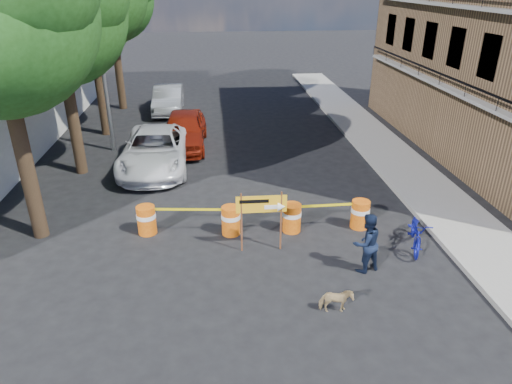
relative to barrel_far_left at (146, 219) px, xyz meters
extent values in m
plane|color=black|center=(3.60, -1.82, -0.47)|extent=(120.00, 120.00, 0.00)
cube|color=gray|center=(9.80, 4.18, -0.40)|extent=(2.40, 40.00, 0.15)
cylinder|color=#332316|center=(-3.20, 0.18, 2.05)|extent=(0.44, 0.44, 5.04)
cylinder|color=#332316|center=(-3.20, 5.18, 1.91)|extent=(0.44, 0.44, 4.76)
sphere|color=#1F4B15|center=(-3.20, 5.18, 5.48)|extent=(5.00, 5.00, 5.00)
sphere|color=#1F4B15|center=(-3.95, 5.81, 4.80)|extent=(3.50, 3.50, 3.50)
cylinder|color=#332316|center=(-3.20, 10.18, 2.19)|extent=(0.44, 0.44, 5.32)
sphere|color=#1F4B15|center=(-4.01, 10.86, 5.42)|extent=(3.78, 3.78, 3.78)
cylinder|color=#332316|center=(-3.20, 15.18, 1.99)|extent=(0.44, 0.44, 4.93)
sphere|color=#1F4B15|center=(-3.92, 15.78, 4.98)|extent=(3.36, 3.36, 3.36)
cylinder|color=gray|center=(-2.40, 7.68, 3.53)|extent=(0.16, 0.16, 8.00)
cylinder|color=#D1490C|center=(0.00, 0.00, -0.02)|extent=(0.56, 0.56, 0.90)
cylinder|color=white|center=(0.00, 0.00, 0.13)|extent=(0.58, 0.58, 0.14)
cylinder|color=#D1490C|center=(2.54, -0.28, -0.02)|extent=(0.56, 0.56, 0.90)
cylinder|color=white|center=(2.54, -0.28, 0.13)|extent=(0.58, 0.58, 0.14)
cylinder|color=#D1490C|center=(4.41, -0.29, -0.02)|extent=(0.56, 0.56, 0.90)
cylinder|color=white|center=(4.41, -0.29, 0.13)|extent=(0.58, 0.58, 0.14)
cylinder|color=#D1490C|center=(6.55, -0.26, -0.02)|extent=(0.56, 0.56, 0.90)
cylinder|color=white|center=(6.55, -0.26, 0.13)|extent=(0.58, 0.58, 0.14)
cylinder|color=#592D19|center=(2.80, -1.28, 0.44)|extent=(0.05, 0.05, 1.82)
cylinder|color=#592D19|center=(3.91, -1.29, 0.44)|extent=(0.05, 0.05, 1.82)
cube|color=#F8AD16|center=(3.36, -1.28, 0.99)|extent=(1.41, 0.05, 0.50)
cube|color=white|center=(3.64, -1.30, 0.90)|extent=(0.40, 0.01, 0.12)
cone|color=white|center=(3.91, -1.31, 0.90)|extent=(0.23, 0.26, 0.26)
cube|color=black|center=(3.16, -1.30, 1.09)|extent=(0.81, 0.02, 0.10)
imported|color=black|center=(5.98, -2.54, 0.36)|extent=(0.97, 0.86, 1.67)
imported|color=#13199E|center=(7.80, -1.58, 0.47)|extent=(0.95, 1.15, 1.89)
imported|color=tan|center=(4.79, -4.15, -0.15)|extent=(0.78, 0.38, 0.64)
imported|color=white|center=(-0.25, 5.39, 0.31)|extent=(2.68, 5.65, 1.56)
imported|color=maroon|center=(0.80, 7.86, 0.35)|extent=(2.05, 4.84, 1.63)
imported|color=#A3A5AA|center=(-0.40, 14.12, 0.28)|extent=(1.64, 4.56, 1.50)
camera|label=1|loc=(2.13, -12.40, 6.62)|focal=32.00mm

